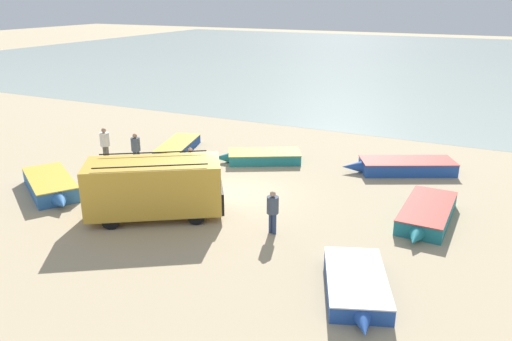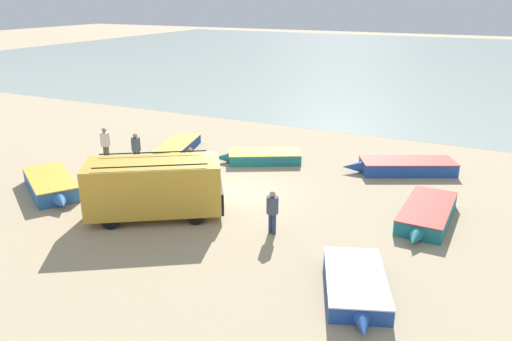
# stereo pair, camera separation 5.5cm
# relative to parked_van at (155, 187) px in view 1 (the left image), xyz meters

# --- Properties ---
(ground_plane) EXTENTS (200.00, 200.00, 0.00)m
(ground_plane) POSITION_rel_parked_van_xyz_m (1.66, 3.06, -1.21)
(ground_plane) COLOR tan
(sea_water) EXTENTS (120.00, 80.00, 0.01)m
(sea_water) POSITION_rel_parked_van_xyz_m (1.66, 55.06, -1.21)
(sea_water) COLOR #99A89E
(sea_water) RESTS_ON ground_plane
(parked_van) EXTENTS (5.33, 4.45, 2.33)m
(parked_van) POSITION_rel_parked_van_xyz_m (0.00, 0.00, 0.00)
(parked_van) COLOR gold
(parked_van) RESTS_ON ground_plane
(fishing_rowboat_0) EXTENTS (4.33, 3.10, 0.55)m
(fishing_rowboat_0) POSITION_rel_parked_van_xyz_m (0.83, 7.71, -0.94)
(fishing_rowboat_0) COLOR #1E757F
(fishing_rowboat_0) RESTS_ON ground_plane
(fishing_rowboat_1) EXTENTS (2.34, 4.68, 0.52)m
(fishing_rowboat_1) POSITION_rel_parked_van_xyz_m (-4.06, 7.45, -0.95)
(fishing_rowboat_1) COLOR navy
(fishing_rowboat_1) RESTS_ON ground_plane
(fishing_rowboat_2) EXTENTS (1.77, 4.71, 0.59)m
(fishing_rowboat_2) POSITION_rel_parked_van_xyz_m (9.37, 4.03, -0.92)
(fishing_rowboat_2) COLOR #1E757F
(fishing_rowboat_2) RESTS_ON ground_plane
(fishing_rowboat_3) EXTENTS (5.23, 3.40, 0.62)m
(fishing_rowboat_3) POSITION_rel_parked_van_xyz_m (7.60, 9.24, -0.90)
(fishing_rowboat_3) COLOR #234CA3
(fishing_rowboat_3) RESTS_ON ground_plane
(fishing_rowboat_4) EXTENTS (2.74, 4.09, 0.51)m
(fishing_rowboat_4) POSITION_rel_parked_van_xyz_m (8.29, -1.79, -0.96)
(fishing_rowboat_4) COLOR #234CA3
(fishing_rowboat_4) RESTS_ON ground_plane
(fishing_rowboat_5) EXTENTS (4.55, 3.47, 0.67)m
(fishing_rowboat_5) POSITION_rel_parked_van_xyz_m (-5.50, -0.03, -0.88)
(fishing_rowboat_5) COLOR #2D66AD
(fishing_rowboat_5) RESTS_ON ground_plane
(fisherman_0) EXTENTS (0.43, 0.43, 1.62)m
(fisherman_0) POSITION_rel_parked_van_xyz_m (-0.81, 3.71, -0.24)
(fisherman_0) COLOR navy
(fisherman_0) RESTS_ON ground_plane
(fisherman_1) EXTENTS (0.47, 0.47, 1.79)m
(fisherman_1) POSITION_rel_parked_van_xyz_m (-6.24, 4.23, -0.15)
(fisherman_1) COLOR #5B564C
(fisherman_1) RESTS_ON ground_plane
(fisherman_2) EXTENTS (0.44, 0.44, 1.69)m
(fisherman_2) POSITION_rel_parked_van_xyz_m (-4.43, 4.37, -0.20)
(fisherman_2) COLOR navy
(fisherman_2) RESTS_ON ground_plane
(fisherman_3) EXTENTS (0.42, 0.42, 1.61)m
(fisherman_3) POSITION_rel_parked_van_xyz_m (4.60, 0.61, -0.25)
(fisherman_3) COLOR navy
(fisherman_3) RESTS_ON ground_plane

